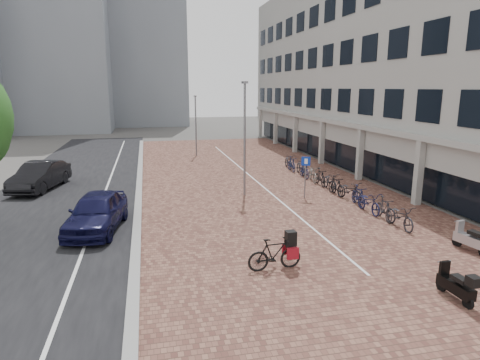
# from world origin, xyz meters

# --- Properties ---
(ground) EXTENTS (140.00, 140.00, 0.00)m
(ground) POSITION_xyz_m (0.00, 0.00, 0.00)
(ground) COLOR #474442
(ground) RESTS_ON ground
(plaza_brick) EXTENTS (14.50, 42.00, 0.04)m
(plaza_brick) POSITION_xyz_m (2.00, 12.00, 0.01)
(plaza_brick) COLOR brown
(plaza_brick) RESTS_ON ground
(street_asphalt) EXTENTS (8.00, 50.00, 0.03)m
(street_asphalt) POSITION_xyz_m (-9.00, 12.00, 0.01)
(street_asphalt) COLOR black
(street_asphalt) RESTS_ON ground
(curb) EXTENTS (0.35, 42.00, 0.14)m
(curb) POSITION_xyz_m (-5.10, 12.00, 0.07)
(curb) COLOR gray
(curb) RESTS_ON ground
(lane_line) EXTENTS (0.12, 44.00, 0.00)m
(lane_line) POSITION_xyz_m (-7.00, 12.00, 0.02)
(lane_line) COLOR white
(lane_line) RESTS_ON street_asphalt
(parking_line) EXTENTS (0.10, 30.00, 0.00)m
(parking_line) POSITION_xyz_m (2.20, 12.00, 0.04)
(parking_line) COLOR white
(parking_line) RESTS_ON plaza_brick
(office_building) EXTENTS (8.40, 40.00, 15.00)m
(office_building) POSITION_xyz_m (12.97, 16.00, 8.44)
(office_building) COLOR #9F9F9A
(office_building) RESTS_ON ground
(bg_towers) EXTENTS (33.00, 23.00, 32.00)m
(bg_towers) POSITION_xyz_m (-14.34, 48.94, 13.96)
(bg_towers) COLOR gray
(bg_towers) RESTS_ON ground
(car_navy) EXTENTS (2.64, 4.97, 1.61)m
(car_navy) POSITION_xyz_m (-6.70, 3.53, 0.81)
(car_navy) COLOR black
(car_navy) RESTS_ON ground
(car_dark) EXTENTS (2.80, 5.18, 1.62)m
(car_dark) POSITION_xyz_m (-10.74, 11.79, 0.81)
(car_dark) COLOR black
(car_dark) RESTS_ON ground
(hero_bike) EXTENTS (1.86, 0.61, 1.30)m
(hero_bike) POSITION_xyz_m (-0.60, -1.85, 0.58)
(hero_bike) COLOR black
(hero_bike) RESTS_ON ground
(scooter_front) EXTENTS (0.75, 1.61, 1.07)m
(scooter_front) POSITION_xyz_m (6.86, -1.96, 0.53)
(scooter_front) COLOR #AEAEB3
(scooter_front) RESTS_ON ground
(scooter_mid) EXTENTS (0.48, 1.45, 0.99)m
(scooter_mid) POSITION_xyz_m (3.78, -4.88, 0.49)
(scooter_mid) COLOR black
(scooter_mid) RESTS_ON ground
(parking_sign) EXTENTS (0.45, 0.22, 2.28)m
(parking_sign) POSITION_xyz_m (3.71, 6.48, 1.51)
(parking_sign) COLOR slate
(parking_sign) RESTS_ON ground
(lamp_near) EXTENTS (0.12, 0.12, 6.14)m
(lamp_near) POSITION_xyz_m (0.66, 7.78, 3.07)
(lamp_near) COLOR slate
(lamp_near) RESTS_ON ground
(lamp_far) EXTENTS (0.12, 0.12, 5.16)m
(lamp_far) POSITION_xyz_m (-0.33, 21.96, 2.58)
(lamp_far) COLOR slate
(lamp_far) RESTS_ON ground
(bike_row) EXTENTS (1.22, 15.81, 1.05)m
(bike_row) POSITION_xyz_m (5.75, 7.90, 0.52)
(bike_row) COLOR #222228
(bike_row) RESTS_ON ground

